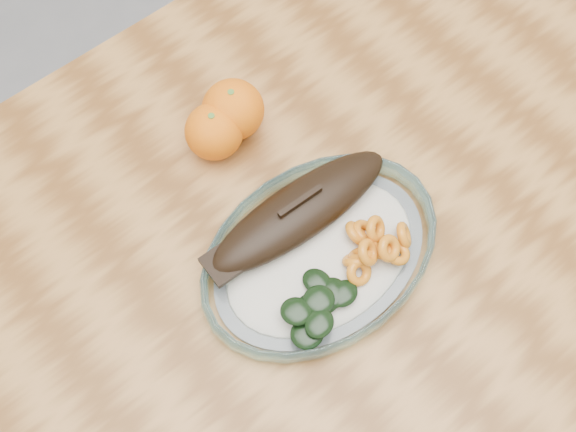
{
  "coord_description": "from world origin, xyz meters",
  "views": [
    {
      "loc": [
        -0.25,
        -0.26,
        1.55
      ],
      "look_at": [
        -0.02,
        0.03,
        0.77
      ],
      "focal_mm": 45.0,
      "sensor_mm": 36.0,
      "label": 1
    }
  ],
  "objects_px": {
    "orange_left": "(214,132)",
    "dining_table": "(313,259)",
    "plated_meal": "(319,251)",
    "orange_right": "(233,110)"
  },
  "relations": [
    {
      "from": "orange_left",
      "to": "orange_right",
      "type": "distance_m",
      "value": 0.04
    },
    {
      "from": "dining_table",
      "to": "plated_meal",
      "type": "relative_size",
      "value": 2.16
    },
    {
      "from": "plated_meal",
      "to": "orange_left",
      "type": "bearing_deg",
      "value": 92.46
    },
    {
      "from": "dining_table",
      "to": "orange_left",
      "type": "distance_m",
      "value": 0.22
    },
    {
      "from": "orange_left",
      "to": "orange_right",
      "type": "xyz_separation_m",
      "value": [
        0.04,
        0.01,
        0.0
      ]
    },
    {
      "from": "orange_right",
      "to": "orange_left",
      "type": "bearing_deg",
      "value": -165.81
    },
    {
      "from": "orange_left",
      "to": "dining_table",
      "type": "bearing_deg",
      "value": -81.2
    },
    {
      "from": "plated_meal",
      "to": "orange_left",
      "type": "distance_m",
      "value": 0.2
    },
    {
      "from": "plated_meal",
      "to": "dining_table",
      "type": "bearing_deg",
      "value": 56.31
    },
    {
      "from": "plated_meal",
      "to": "orange_right",
      "type": "distance_m",
      "value": 0.21
    }
  ]
}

